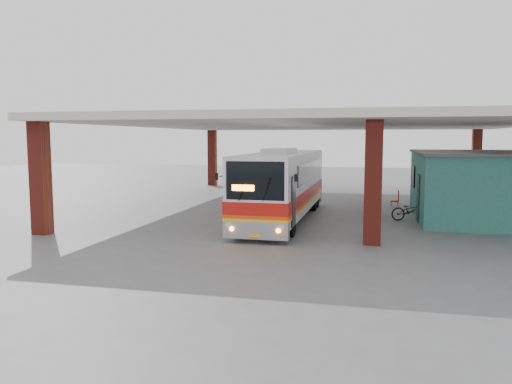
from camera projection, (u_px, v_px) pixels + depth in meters
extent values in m
plane|color=#515154|center=(300.00, 226.00, 21.14)|extent=(90.00, 90.00, 0.00)
cube|color=maroon|center=(373.00, 183.00, 17.31)|extent=(0.60, 0.60, 4.35)
cube|color=maroon|center=(374.00, 172.00, 23.12)|extent=(0.60, 0.60, 4.35)
cube|color=maroon|center=(374.00, 165.00, 28.92)|extent=(0.60, 0.60, 4.35)
cube|color=maroon|center=(40.00, 178.00, 19.22)|extent=(0.60, 0.60, 4.35)
cube|color=maroon|center=(212.00, 158.00, 39.53)|extent=(0.60, 0.60, 4.35)
cube|color=maroon|center=(476.00, 160.00, 35.05)|extent=(0.60, 0.60, 4.35)
cube|color=beige|center=(327.00, 124.00, 26.83)|extent=(21.00, 23.00, 0.30)
cube|color=#2B6C5E|center=(473.00, 186.00, 23.12)|extent=(5.00, 8.00, 3.00)
cube|color=#545454|center=(474.00, 153.00, 22.96)|extent=(5.20, 8.20, 0.12)
cube|color=#143837|center=(418.00, 198.00, 22.30)|extent=(0.08, 0.95, 2.10)
cube|color=black|center=(414.00, 176.00, 25.12)|extent=(0.08, 1.20, 1.00)
cube|color=black|center=(413.00, 176.00, 25.13)|extent=(0.04, 1.30, 1.10)
cube|color=silver|center=(283.00, 181.00, 22.65)|extent=(2.32, 11.15, 2.60)
cube|color=silver|center=(280.00, 151.00, 21.60)|extent=(1.12, 2.79, 0.23)
cube|color=gray|center=(256.00, 230.00, 17.56)|extent=(2.34, 0.37, 0.65)
cube|color=#B6130C|center=(283.00, 192.00, 22.71)|extent=(2.36, 11.15, 0.46)
cube|color=#E3420C|center=(283.00, 199.00, 22.74)|extent=(2.36, 11.15, 0.12)
cube|color=yellow|center=(283.00, 201.00, 22.75)|extent=(2.36, 11.15, 0.09)
cube|color=black|center=(255.00, 181.00, 17.25)|extent=(2.07, 0.10, 1.35)
cube|color=black|center=(262.00, 170.00, 23.59)|extent=(0.05, 8.36, 0.84)
cube|color=black|center=(311.00, 170.00, 23.05)|extent=(0.05, 8.36, 0.84)
cube|color=#FF5905|center=(243.00, 188.00, 17.31)|extent=(0.79, 0.05, 0.20)
sphere|color=orange|center=(232.00, 229.00, 17.55)|extent=(0.17, 0.17, 0.17)
sphere|color=orange|center=(278.00, 231.00, 17.17)|extent=(0.17, 0.17, 0.17)
cube|color=yellow|center=(255.00, 236.00, 17.38)|extent=(0.42, 0.03, 0.11)
cylinder|color=black|center=(240.00, 223.00, 19.24)|extent=(0.30, 0.93, 0.93)
cylinder|color=black|center=(291.00, 225.00, 18.79)|extent=(0.30, 0.93, 0.93)
cylinder|color=black|center=(276.00, 200.00, 26.16)|extent=(0.30, 0.93, 0.93)
cylinder|color=black|center=(313.00, 202.00, 25.71)|extent=(0.30, 0.93, 0.93)
cylinder|color=black|center=(280.00, 198.00, 27.33)|extent=(0.30, 0.93, 0.93)
cylinder|color=black|center=(316.00, 199.00, 26.88)|extent=(0.30, 0.93, 0.93)
imported|color=black|center=(411.00, 210.00, 22.52)|extent=(1.87, 0.99, 0.94)
imported|color=red|center=(371.00, 214.00, 18.79)|extent=(0.76, 0.72, 1.75)
cube|color=red|center=(395.00, 201.00, 27.62)|extent=(0.46, 0.46, 0.06)
cube|color=red|center=(398.00, 196.00, 27.54)|extent=(0.06, 0.45, 0.64)
cylinder|color=black|center=(391.00, 204.00, 27.50)|extent=(0.03, 0.03, 0.21)
cylinder|color=black|center=(398.00, 204.00, 27.41)|extent=(0.03, 0.03, 0.21)
cylinder|color=black|center=(391.00, 203.00, 27.85)|extent=(0.03, 0.03, 0.21)
cylinder|color=black|center=(398.00, 203.00, 27.76)|extent=(0.03, 0.03, 0.21)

